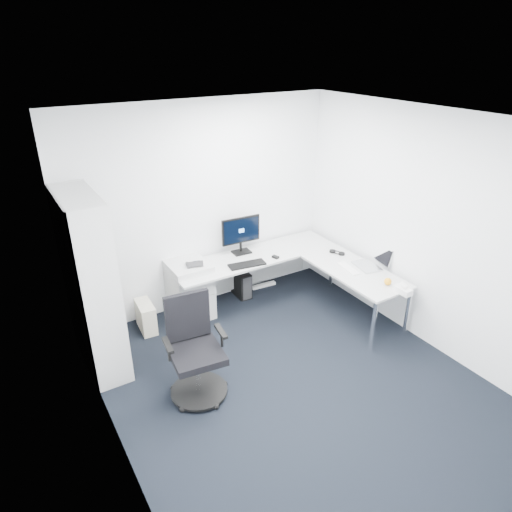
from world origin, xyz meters
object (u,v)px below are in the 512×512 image
bookshelf (91,285)px  task_chair (196,352)px  monitor (241,235)px  laptop (368,258)px  l_desk (268,288)px

bookshelf → task_chair: bearing=-56.5°
monitor → laptop: (1.16, -1.20, -0.13)m
monitor → laptop: monitor is taller
l_desk → bookshelf: bearing=178.7°
l_desk → task_chair: size_ratio=2.18×
bookshelf → monitor: size_ratio=3.63×
laptop → task_chair: bearing=-163.1°
laptop → monitor: bearing=144.3°
bookshelf → laptop: size_ratio=5.35×
monitor → laptop: 1.67m
l_desk → laptop: laptop is taller
task_chair → laptop: 2.55m
bookshelf → task_chair: bookshelf is taller
laptop → bookshelf: bearing=177.1°
task_chair → bookshelf: bearing=130.1°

